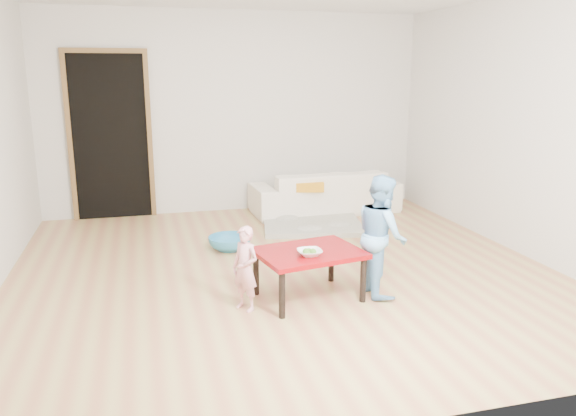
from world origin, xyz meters
name	(u,v)px	position (x,y,z in m)	size (l,w,h in m)	color
floor	(283,269)	(0.00, 0.00, 0.00)	(5.00, 5.00, 0.01)	#B4764D
back_wall	(236,113)	(0.00, 2.50, 1.30)	(5.00, 0.02, 2.60)	beige
right_wall	(522,126)	(2.50, 0.00, 1.30)	(0.02, 5.00, 2.60)	beige
doorway	(110,138)	(-1.60, 2.48, 1.02)	(1.02, 0.08, 2.11)	brown
sofa	(325,191)	(1.10, 2.05, 0.28)	(1.94, 0.76, 0.57)	white
cushion	(305,185)	(0.76, 1.82, 0.43)	(0.44, 0.39, 0.12)	orange
red_table	(309,274)	(0.04, -0.72, 0.21)	(0.83, 0.62, 0.41)	maroon
bowl	(310,253)	(0.01, -0.85, 0.44)	(0.20, 0.20, 0.05)	white
broccoli	(310,252)	(0.01, -0.85, 0.44)	(0.12, 0.12, 0.06)	#2D5919
child_pink	(245,269)	(-0.51, -0.81, 0.34)	(0.25, 0.16, 0.68)	#FF7484
child_blue	(382,235)	(0.66, -0.76, 0.51)	(0.50, 0.39, 1.02)	#63B4E6
basin	(230,243)	(-0.39, 0.75, 0.07)	(0.45, 0.45, 0.14)	teal
blanket	(312,225)	(0.72, 1.36, 0.03)	(1.16, 0.97, 0.06)	#B6B3A1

